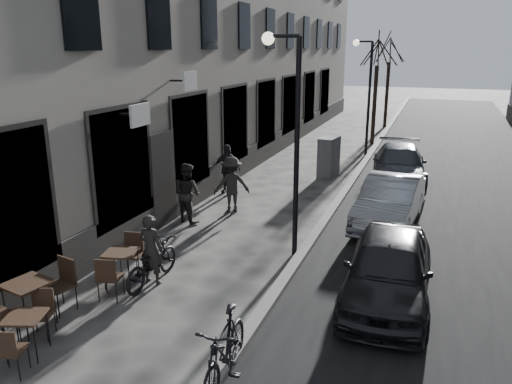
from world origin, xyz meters
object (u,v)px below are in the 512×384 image
Objects in this scene: bistro_set_a at (26,331)px; utility_cabinet at (329,157)px; car_near at (388,268)px; streetlamp_far at (366,85)px; car_mid at (390,202)px; car_far at (399,164)px; pedestrian_mid at (232,185)px; pedestrian_far at (227,169)px; pedestrian_near at (187,193)px; streetlamp_near at (290,122)px; bicycle at (152,262)px; tree_near at (378,49)px; moped at (224,352)px; tree_far at (390,49)px; bistro_set_b at (29,300)px; bistro_set_c at (121,265)px.

utility_cabinet is at bearing 61.38° from bistro_set_a.
streetlamp_far is at bearing 99.13° from car_near.
car_mid is (2.70, -4.64, -0.10)m from utility_cabinet.
pedestrian_mid is at bearing -135.59° from car_far.
pedestrian_near is at bearing -87.25° from pedestrian_far.
car_far is at bearing 96.56° from car_mid.
car_far is (1.93, 7.72, -2.50)m from streetlamp_near.
car_far reaches higher than bistro_set_a.
bistro_set_a is 0.36× the size of car_mid.
car_mid is at bearing -125.86° from bicycle.
tree_near is 3.01× the size of moped.
tree_far is 19.06m from pedestrian_mid.
utility_cabinet is 10.16m from bicycle.
car_far is at bearing 78.62° from bistro_set_b.
car_near is (5.23, 3.80, 0.25)m from bistro_set_a.
pedestrian_far is 10.10m from moped.
car_mid is at bearing -143.80° from pedestrian_near.
pedestrian_near reaches higher than moped.
car_near is at bearing -80.04° from car_mid.
utility_cabinet is 0.38× the size of car_near.
pedestrian_mid is 4.58m from car_mid.
bistro_set_b is (-3.42, -19.67, -4.15)m from tree_near.
tree_near reaches higher than pedestrian_mid.
utility_cabinet is 0.34× the size of car_far.
car_far is (4.68, 10.51, 0.20)m from bistro_set_c.
streetlamp_far is 5.07m from utility_cabinet.
car_mid is at bearing 40.54° from bistro_set_a.
pedestrian_far is at bearing 74.53° from bistro_set_a.
bicycle is at bearing -95.60° from tree_far.
utility_cabinet reaches higher than moped.
streetlamp_far is 0.89× the size of tree_near.
streetlamp_near is 2.89× the size of bicycle.
streetlamp_far reaches higher than car_mid.
bistro_set_b is 8.97m from pedestrian_far.
tree_near is at bearing 89.72° from streetlamp_near.
car_near is (5.21, 1.23, 0.21)m from bistro_set_c.
bistro_set_b is at bearing -101.35° from streetlamp_far.
pedestrian_mid is (-0.26, 4.96, 0.38)m from bicycle.
car_far reaches higher than bistro_set_b.
streetlamp_far reaches higher than car_near.
bicycle is 1.06× the size of pedestrian_far.
car_near is (5.82, 3.10, 0.16)m from bistro_set_b.
utility_cabinet is at bearing 89.18° from bistro_set_b.
tree_near is 21.00m from bistro_set_a.
pedestrian_mid is at bearing -84.35° from bicycle.
car_mid is at bearing -93.70° from car_far.
bistro_set_c is at bearing 56.18° from pedestrian_mid.
pedestrian_mid is at bearing -101.49° from utility_cabinet.
pedestrian_near reaches higher than bicycle.
pedestrian_far is at bearing -69.64° from pedestrian_near.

